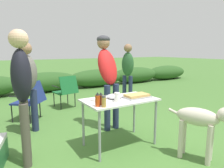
% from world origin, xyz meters
% --- Properties ---
extents(ground_plane, '(60.00, 60.00, 0.00)m').
position_xyz_m(ground_plane, '(0.00, 0.00, 0.00)').
color(ground_plane, '#477533').
extents(shrub_hedge, '(14.40, 0.90, 0.69)m').
position_xyz_m(shrub_hedge, '(0.00, 4.77, 0.35)').
color(shrub_hedge, '#2D5623').
rests_on(shrub_hedge, ground).
extents(folding_table, '(1.10, 0.64, 0.74)m').
position_xyz_m(folding_table, '(0.00, 0.00, 0.66)').
color(folding_table, silver).
rests_on(folding_table, ground).
extents(food_tray, '(0.42, 0.25, 0.06)m').
position_xyz_m(food_tray, '(0.28, -0.06, 0.77)').
color(food_tray, '#9E9EA3').
rests_on(food_tray, folding_table).
extents(plate_stack, '(0.23, 0.23, 0.02)m').
position_xyz_m(plate_stack, '(-0.31, 0.12, 0.75)').
color(plate_stack, white).
rests_on(plate_stack, folding_table).
extents(mixing_bowl, '(0.23, 0.23, 0.07)m').
position_xyz_m(mixing_bowl, '(-0.05, 0.07, 0.78)').
color(mixing_bowl, silver).
rests_on(mixing_bowl, folding_table).
extents(paper_cup_stack, '(0.08, 0.08, 0.13)m').
position_xyz_m(paper_cup_stack, '(-0.12, -0.12, 0.81)').
color(paper_cup_stack, white).
rests_on(paper_cup_stack, folding_table).
extents(hot_sauce_bottle, '(0.06, 0.06, 0.19)m').
position_xyz_m(hot_sauce_bottle, '(-0.47, -0.18, 0.83)').
color(hot_sauce_bottle, '#CC4214').
rests_on(hot_sauce_bottle, folding_table).
extents(spice_jar, '(0.06, 0.06, 0.15)m').
position_xyz_m(spice_jar, '(-0.41, -0.25, 0.81)').
color(spice_jar, '#B2893D').
rests_on(spice_jar, folding_table).
extents(bbq_sauce_bottle, '(0.06, 0.06, 0.18)m').
position_xyz_m(bbq_sauce_bottle, '(-0.40, -0.15, 0.82)').
color(bbq_sauce_bottle, '#562314').
rests_on(bbq_sauce_bottle, folding_table).
extents(standing_person_with_beanie, '(0.40, 0.53, 1.74)m').
position_xyz_m(standing_person_with_beanie, '(0.21, 0.73, 1.11)').
color(standing_person_with_beanie, '#232D4C').
rests_on(standing_person_with_beanie, ground).
extents(standing_person_in_dark_puffer, '(0.46, 0.43, 1.61)m').
position_xyz_m(standing_person_in_dark_puffer, '(-1.11, 1.22, 0.96)').
color(standing_person_in_dark_puffer, '#232D4C').
rests_on(standing_person_in_dark_puffer, ground).
extents(standing_person_in_olive_jacket, '(0.29, 0.37, 1.72)m').
position_xyz_m(standing_person_in_olive_jacket, '(-1.32, 0.20, 1.05)').
color(standing_person_in_olive_jacket, '#4C473D').
rests_on(standing_person_in_olive_jacket, ground).
extents(standing_person_in_gray_fleece, '(0.37, 0.41, 1.63)m').
position_xyz_m(standing_person_in_gray_fleece, '(1.51, 1.90, 0.99)').
color(standing_person_in_gray_fleece, '#232D4C').
rests_on(standing_person_in_gray_fleece, ground).
extents(dog, '(0.46, 0.80, 0.77)m').
position_xyz_m(dog, '(0.68, -0.92, 0.55)').
color(dog, beige).
rests_on(dog, ground).
extents(camp_chair_green_behind_table, '(0.75, 0.73, 0.83)m').
position_xyz_m(camp_chair_green_behind_table, '(-0.98, 1.90, 0.47)').
color(camp_chair_green_behind_table, navy).
rests_on(camp_chair_green_behind_table, ground).
extents(camp_chair_near_hedge, '(0.56, 0.66, 0.83)m').
position_xyz_m(camp_chair_near_hedge, '(-0.04, 2.44, 0.47)').
color(camp_chair_near_hedge, '#19602D').
rests_on(camp_chair_near_hedge, ground).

